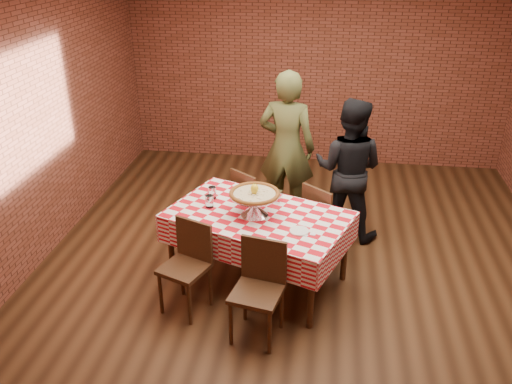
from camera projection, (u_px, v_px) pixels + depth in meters
The scene contains 19 objects.
ground at pixel (299, 266), 5.67m from camera, with size 6.00×6.00×0.00m, color black.
back_wall at pixel (317, 66), 7.70m from camera, with size 5.50×5.50×0.00m, color brown.
table at pixel (258, 248), 5.29m from camera, with size 1.67×1.00×0.75m, color #442914.
tablecloth at pixel (258, 227), 5.18m from camera, with size 1.71×1.04×0.29m, color red, non-canonical shape.
pizza_stand at pixel (255, 205), 5.06m from camera, with size 0.48×0.48×0.21m, color silver, non-canonical shape.
pizza at pixel (255, 194), 5.01m from camera, with size 0.48×0.48×0.03m, color beige.
lemon at pixel (255, 189), 4.99m from camera, with size 0.08×0.08×0.10m, color yellow.
water_glass_left at pixel (209, 201), 5.22m from camera, with size 0.08×0.08×0.12m, color white.
water_glass_right at pixel (212, 193), 5.40m from camera, with size 0.08×0.08×0.12m, color white.
side_plate at pixel (299, 231), 4.81m from camera, with size 0.18×0.18×0.01m, color white.
sweetener_packet_a at pixel (305, 235), 4.75m from camera, with size 0.05×0.04×0.01m, color white.
sweetener_packet_b at pixel (313, 234), 4.77m from camera, with size 0.05×0.04×0.01m, color white.
condiment_caddy at pixel (277, 196), 5.32m from camera, with size 0.09×0.07×0.12m, color silver.
chair_near_left at pixel (184, 270), 4.84m from camera, with size 0.39×0.39×0.86m, color #442914, non-canonical shape.
chair_near_right at pixel (257, 294), 4.50m from camera, with size 0.41×0.41×0.88m, color #442914, non-canonical shape.
chair_far_left at pixel (254, 203), 6.04m from camera, with size 0.38×0.38×0.86m, color #442914, non-canonical shape.
chair_far_right at pixel (326, 220), 5.68m from camera, with size 0.39×0.39×0.86m, color #442914, non-canonical shape.
diner_olive at pixel (287, 148), 6.25m from camera, with size 0.67×0.44×1.84m, color #4A4C26.
diner_black at pixel (348, 169), 5.94m from camera, with size 0.79×0.62×1.63m, color black.
Camera 1 is at (0.21, -4.77, 3.19)m, focal length 37.41 mm.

